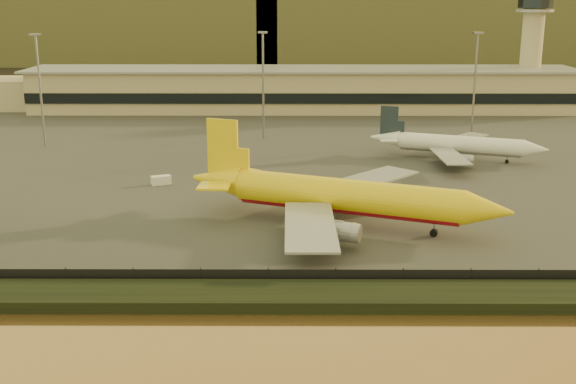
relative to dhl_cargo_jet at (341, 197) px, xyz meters
name	(u,v)px	position (x,y,z in m)	size (l,w,h in m)	color
ground	(315,251)	(-4.21, -10.97, -4.66)	(900.00, 900.00, 0.00)	black
embankment	(320,296)	(-4.21, -27.97, -3.96)	(320.00, 7.00, 1.40)	black
tarmac	(304,128)	(-4.21, 84.03, -4.56)	(320.00, 220.00, 0.20)	#2D2D2D
perimeter_fence	(319,278)	(-4.21, -23.97, -3.36)	(300.00, 0.05, 2.20)	black
terminal_building	(254,90)	(-18.73, 114.58, 1.59)	(202.00, 25.00, 12.60)	tan
control_tower	(532,37)	(65.79, 120.03, 17.00)	(11.20, 11.20, 35.50)	tan
apron_light_masts	(370,76)	(10.79, 64.03, 11.04)	(152.20, 12.20, 25.40)	slate
distant_hills	(261,0)	(-24.95, 329.03, 26.73)	(470.00, 160.00, 70.00)	brown
dhl_cargo_jet	(341,197)	(0.00, 0.00, 0.00)	(48.10, 45.52, 14.94)	yellow
white_narrowbody_jet	(457,145)	(27.38, 45.41, -1.29)	(35.84, 33.96, 10.62)	white
gse_vehicle_yellow	(402,195)	(11.37, 13.87, -3.54)	(4.08, 1.84, 1.84)	yellow
gse_vehicle_white	(161,180)	(-31.39, 24.28, -3.66)	(3.54, 1.59, 1.59)	white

